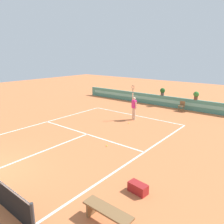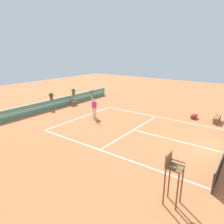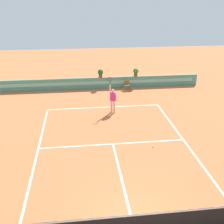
{
  "view_description": "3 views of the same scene",
  "coord_description": "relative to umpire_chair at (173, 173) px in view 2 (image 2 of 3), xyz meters",
  "views": [
    {
      "loc": [
        9.14,
        -2.48,
        4.8
      ],
      "look_at": [
        0.22,
        8.63,
        1.0
      ],
      "focal_mm": 34.75,
      "sensor_mm": 36.0,
      "label": 1
    },
    {
      "loc": [
        -12.76,
        -0.82,
        5.82
      ],
      "look_at": [
        0.22,
        8.63,
        1.0
      ],
      "focal_mm": 32.42,
      "sensor_mm": 36.0,
      "label": 2
    },
    {
      "loc": [
        -1.67,
        -6.98,
        7.78
      ],
      "look_at": [
        0.22,
        8.63,
        1.0
      ],
      "focal_mm": 44.09,
      "sensor_mm": 36.0,
      "label": 3
    }
  ],
  "objects": [
    {
      "name": "ground_plane",
      "position": [
        5.95,
        4.74,
        -1.34
      ],
      "size": [
        60.0,
        60.0,
        0.0
      ],
      "primitive_type": "plane",
      "color": "#C66B3D"
    },
    {
      "name": "court_lines",
      "position": [
        5.95,
        5.45,
        -1.34
      ],
      "size": [
        8.32,
        11.94,
        0.01
      ],
      "color": "white",
      "rests_on": "ground"
    },
    {
      "name": "back_wall_barrier",
      "position": [
        5.95,
        15.12,
        -0.84
      ],
      "size": [
        18.0,
        0.21,
        1.0
      ],
      "color": "#4C8E7A",
      "rests_on": "ground"
    },
    {
      "name": "umpire_chair",
      "position": [
        0.0,
        0.0,
        0.0
      ],
      "size": [
        0.6,
        0.6,
        2.14
      ],
      "color": "brown",
      "rests_on": "ground"
    },
    {
      "name": "ball_kid_chair",
      "position": [
        8.33,
        14.39,
        -0.86
      ],
      "size": [
        0.44,
        0.44,
        0.85
      ],
      "color": "brown",
      "rests_on": "ground"
    },
    {
      "name": "bench_courtside",
      "position": [
        11.68,
        0.29,
        -0.97
      ],
      "size": [
        1.6,
        0.44,
        0.51
      ],
      "color": "brown",
      "rests_on": "ground"
    },
    {
      "name": "gear_bag",
      "position": [
        11.57,
        2.12,
        -1.16
      ],
      "size": [
        0.73,
        0.43,
        0.36
      ],
      "primitive_type": "cube",
      "rotation": [
        0.0,
        0.0,
        -0.11
      ],
      "color": "maroon",
      "rests_on": "ground"
    },
    {
      "name": "tennis_player",
      "position": [
        6.49,
        9.59,
        -0.29
      ],
      "size": [
        0.58,
        0.34,
        2.58
      ],
      "color": "beige",
      "rests_on": "ground"
    },
    {
      "name": "tennis_ball_near_baseline",
      "position": [
        6.76,
        8.56,
        -1.31
      ],
      "size": [
        0.07,
        0.07,
        0.07
      ],
      "primitive_type": "sphere",
      "color": "#CCE033",
      "rests_on": "ground"
    },
    {
      "name": "tennis_ball_mid_court",
      "position": [
        8.08,
        4.51,
        -1.31
      ],
      "size": [
        0.07,
        0.07,
        0.07
      ],
      "primitive_type": "sphere",
      "color": "#CCE033",
      "rests_on": "ground"
    },
    {
      "name": "potted_plant_right",
      "position": [
        9.23,
        15.13,
        0.07
      ],
      "size": [
        0.48,
        0.48,
        0.72
      ],
      "color": "brown",
      "rests_on": "back_wall_barrier"
    },
    {
      "name": "potted_plant_centre",
      "position": [
        6.09,
        15.13,
        0.07
      ],
      "size": [
        0.48,
        0.48,
        0.72
      ],
      "color": "#514C47",
      "rests_on": "back_wall_barrier"
    }
  ]
}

